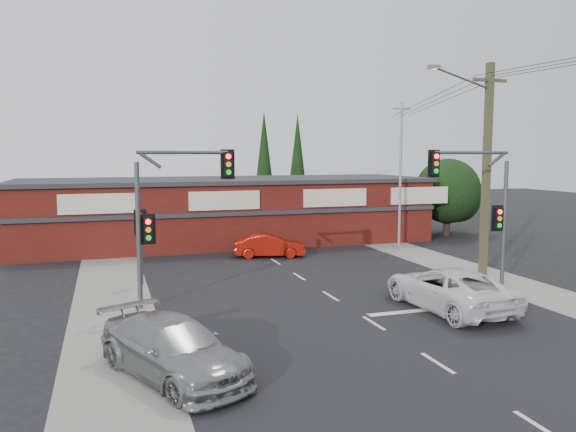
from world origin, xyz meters
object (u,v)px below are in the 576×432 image
object	(u,v)px
silver_suv	(173,348)
utility_pole	(484,163)
white_suv	(448,288)
shop_building	(227,210)
red_sedan	(270,246)

from	to	relation	value
silver_suv	utility_pole	bearing A→B (deg)	2.45
white_suv	shop_building	size ratio (longest dim) A/B	0.21
utility_pole	red_sedan	bearing A→B (deg)	136.48
red_sedan	shop_building	size ratio (longest dim) A/B	0.14
white_suv	red_sedan	xyz separation A→B (m)	(-3.37, 12.43, -0.15)
silver_suv	red_sedan	distance (m)	17.31
silver_suv	utility_pole	world-z (taller)	utility_pole
red_sedan	utility_pole	bearing A→B (deg)	-120.13
red_sedan	silver_suv	bearing A→B (deg)	168.86
silver_suv	utility_pole	distance (m)	17.96
white_suv	shop_building	bearing A→B (deg)	-79.25
silver_suv	red_sedan	world-z (taller)	silver_suv
shop_building	red_sedan	bearing A→B (deg)	-79.84
red_sedan	utility_pole	distance (m)	12.33
white_suv	utility_pole	xyz separation A→B (m)	(4.89, 4.59, 4.60)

